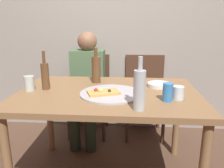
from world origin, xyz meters
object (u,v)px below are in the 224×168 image
pizza_slice_last (103,92)px  tumbler_far (141,76)px  chair_left (90,89)px  guest_in_sweater (87,82)px  wine_bottle (139,89)px  plate_stack (159,85)px  dining_table (108,102)px  chair_right (145,90)px  tumbler_near (29,83)px  wine_glass (178,93)px  pizza_tray (111,93)px  soda_can (168,92)px  water_bottle (96,69)px  beer_bottle (45,75)px

pizza_slice_last → tumbler_far: (0.29, 0.38, 0.03)m
chair_left → guest_in_sweater: guest_in_sweater is taller
guest_in_sweater → wine_bottle: bearing=116.0°
guest_in_sweater → plate_stack: bearing=142.0°
dining_table → chair_right: 0.94m
tumbler_near → wine_glass: tumbler_near is taller
tumbler_near → plate_stack: 1.02m
wine_bottle → guest_in_sweater: 1.20m
pizza_tray → chair_left: (-0.32, 0.93, -0.25)m
tumbler_near → wine_glass: 1.10m
pizza_tray → chair_right: size_ratio=0.50×
guest_in_sweater → tumbler_near: bearing=67.4°
wine_glass → soda_can: 0.09m
soda_can → wine_glass: bearing=30.4°
tumbler_far → wine_glass: tumbler_far is taller
water_bottle → tumbler_near: water_bottle is taller
wine_glass → guest_in_sweater: bearing=133.0°
pizza_tray → soda_can: bearing=-16.7°
water_bottle → tumbler_near: 0.55m
water_bottle → plate_stack: bearing=-10.4°
dining_table → water_bottle: water_bottle is taller
pizza_tray → pizza_slice_last: 0.06m
beer_bottle → tumbler_far: beer_bottle is taller
wine_bottle → soda_can: bearing=40.5°
wine_glass → water_bottle: bearing=147.2°
beer_bottle → plate_stack: (0.89, 0.14, -0.10)m
beer_bottle → chair_right: 1.23m
beer_bottle → chair_right: size_ratio=0.33×
chair_left → chair_right: bearing=-180.0°
tumbler_near → soda_can: (1.01, -0.16, 0.00)m
beer_bottle → wine_glass: 1.00m
water_bottle → tumbler_far: size_ratio=2.72×
wine_bottle → tumbler_far: wine_bottle is taller
wine_bottle → tumbler_far: (0.04, 0.63, -0.07)m
water_bottle → pizza_slice_last: bearing=-74.4°
beer_bottle → wine_glass: size_ratio=3.33×
dining_table → tumbler_near: bearing=-178.1°
pizza_slice_last → chair_right: size_ratio=0.28×
beer_bottle → guest_in_sweater: size_ratio=0.25×
chair_right → dining_table: bearing=68.5°
pizza_tray → tumbler_far: size_ratio=4.10×
dining_table → plate_stack: (0.40, 0.16, 0.10)m
tumbler_far → chair_left: bearing=133.9°
tumbler_near → pizza_slice_last: bearing=-7.5°
pizza_slice_last → wine_bottle: size_ratio=0.79×
beer_bottle → dining_table: bearing=-3.3°
dining_table → pizza_tray: pizza_tray is taller
tumbler_far → dining_table: bearing=-133.1°
pizza_slice_last → wine_bottle: bearing=-45.8°
plate_stack → guest_in_sweater: guest_in_sweater is taller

